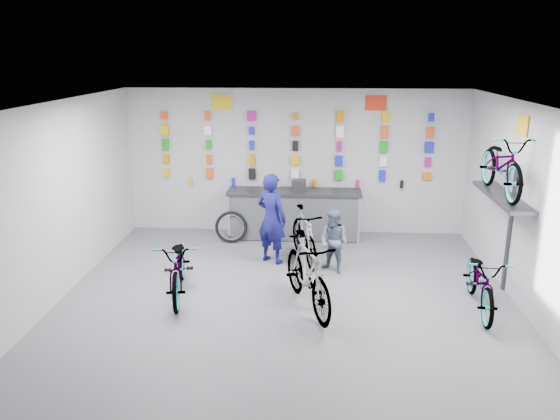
# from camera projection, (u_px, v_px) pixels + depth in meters

# --- Properties ---
(floor) EXTENTS (8.00, 8.00, 0.00)m
(floor) POSITION_uv_depth(u_px,v_px,m) (284.00, 317.00, 7.91)
(floor) COLOR #55555A
(floor) RESTS_ON ground
(ceiling) EXTENTS (8.00, 8.00, 0.00)m
(ceiling) POSITION_uv_depth(u_px,v_px,m) (285.00, 108.00, 7.07)
(ceiling) COLOR white
(ceiling) RESTS_ON wall_back
(wall_back) EXTENTS (7.00, 0.00, 7.00)m
(wall_back) POSITION_uv_depth(u_px,v_px,m) (295.00, 162.00, 11.33)
(wall_back) COLOR #B9B9BC
(wall_back) RESTS_ON floor
(wall_front) EXTENTS (7.00, 0.00, 7.00)m
(wall_front) POSITION_uv_depth(u_px,v_px,m) (252.00, 392.00, 3.66)
(wall_front) COLOR #B9B9BC
(wall_front) RESTS_ON floor
(wall_left) EXTENTS (0.00, 8.00, 8.00)m
(wall_left) POSITION_uv_depth(u_px,v_px,m) (38.00, 214.00, 7.70)
(wall_left) COLOR #B9B9BC
(wall_left) RESTS_ON floor
(wall_right) EXTENTS (0.00, 8.00, 8.00)m
(wall_right) POSITION_uv_depth(u_px,v_px,m) (546.00, 223.00, 7.28)
(wall_right) COLOR #B9B9BC
(wall_right) RESTS_ON floor
(counter) EXTENTS (2.70, 0.66, 1.00)m
(counter) POSITION_uv_depth(u_px,v_px,m) (294.00, 215.00, 11.17)
(counter) COLOR black
(counter) RESTS_ON floor
(merch_wall) EXTENTS (5.57, 0.08, 1.57)m
(merch_wall) POSITION_uv_depth(u_px,v_px,m) (302.00, 149.00, 11.17)
(merch_wall) COLOR #E5AF00
(merch_wall) RESTS_ON wall_back
(wall_bracket) EXTENTS (0.39, 1.90, 2.00)m
(wall_bracket) POSITION_uv_depth(u_px,v_px,m) (503.00, 202.00, 8.45)
(wall_bracket) COLOR #333338
(wall_bracket) RESTS_ON wall_right
(sign_left) EXTENTS (0.42, 0.02, 0.30)m
(sign_left) POSITION_uv_depth(u_px,v_px,m) (222.00, 102.00, 11.06)
(sign_left) COLOR yellow
(sign_left) RESTS_ON wall_back
(sign_right) EXTENTS (0.42, 0.02, 0.30)m
(sign_right) POSITION_uv_depth(u_px,v_px,m) (376.00, 103.00, 10.87)
(sign_right) COLOR red
(sign_right) RESTS_ON wall_back
(sign_side) EXTENTS (0.02, 0.40, 0.30)m
(sign_side) POSITION_uv_depth(u_px,v_px,m) (523.00, 125.00, 8.11)
(sign_side) COLOR yellow
(sign_side) RESTS_ON wall_right
(bike_left) EXTENTS (0.95, 1.92, 0.96)m
(bike_left) POSITION_uv_depth(u_px,v_px,m) (179.00, 266.00, 8.51)
(bike_left) COLOR gray
(bike_left) RESTS_ON floor
(bike_center) EXTENTS (1.15, 1.93, 1.12)m
(bike_center) POSITION_uv_depth(u_px,v_px,m) (308.00, 273.00, 8.03)
(bike_center) COLOR gray
(bike_center) RESTS_ON floor
(bike_right) EXTENTS (0.74, 1.77, 0.91)m
(bike_right) POSITION_uv_depth(u_px,v_px,m) (481.00, 281.00, 8.03)
(bike_right) COLOR gray
(bike_right) RESTS_ON floor
(bike_service) EXTENTS (0.89, 1.71, 0.99)m
(bike_service) POSITION_uv_depth(u_px,v_px,m) (304.00, 235.00, 9.91)
(bike_service) COLOR gray
(bike_service) RESTS_ON floor
(bike_wall) EXTENTS (0.63, 1.80, 0.95)m
(bike_wall) POSITION_uv_depth(u_px,v_px,m) (502.00, 164.00, 8.29)
(bike_wall) COLOR gray
(bike_wall) RESTS_ON wall_bracket
(clerk) EXTENTS (0.72, 0.66, 1.65)m
(clerk) POSITION_uv_depth(u_px,v_px,m) (272.00, 218.00, 9.78)
(clerk) COLOR #111155
(clerk) RESTS_ON floor
(customer) EXTENTS (0.69, 0.66, 1.12)m
(customer) POSITION_uv_depth(u_px,v_px,m) (334.00, 241.00, 9.39)
(customer) COLOR #4E586E
(customer) RESTS_ON floor
(spare_wheel) EXTENTS (0.65, 0.20, 0.65)m
(spare_wheel) POSITION_uv_depth(u_px,v_px,m) (231.00, 227.00, 10.93)
(spare_wheel) COLOR black
(spare_wheel) RESTS_ON floor
(register) EXTENTS (0.28, 0.30, 0.22)m
(register) POSITION_uv_depth(u_px,v_px,m) (299.00, 185.00, 11.00)
(register) COLOR black
(register) RESTS_ON counter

